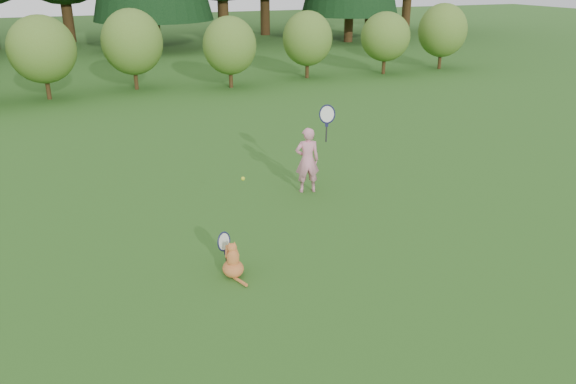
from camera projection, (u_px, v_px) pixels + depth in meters
name	position (u px, v px, depth m)	size (l,w,h in m)	color
ground	(296.00, 257.00, 8.22)	(100.00, 100.00, 0.00)	#265919
shrub_row	(147.00, 50.00, 18.90)	(28.00, 3.00, 2.80)	#577424
child	(308.00, 159.00, 10.41)	(0.75, 0.52, 1.86)	pink
cat	(232.00, 258.00, 7.65)	(0.39, 0.67, 0.68)	#C74F26
tennis_ball	(243.00, 179.00, 8.85)	(0.06, 0.06, 0.06)	#D5EB1B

